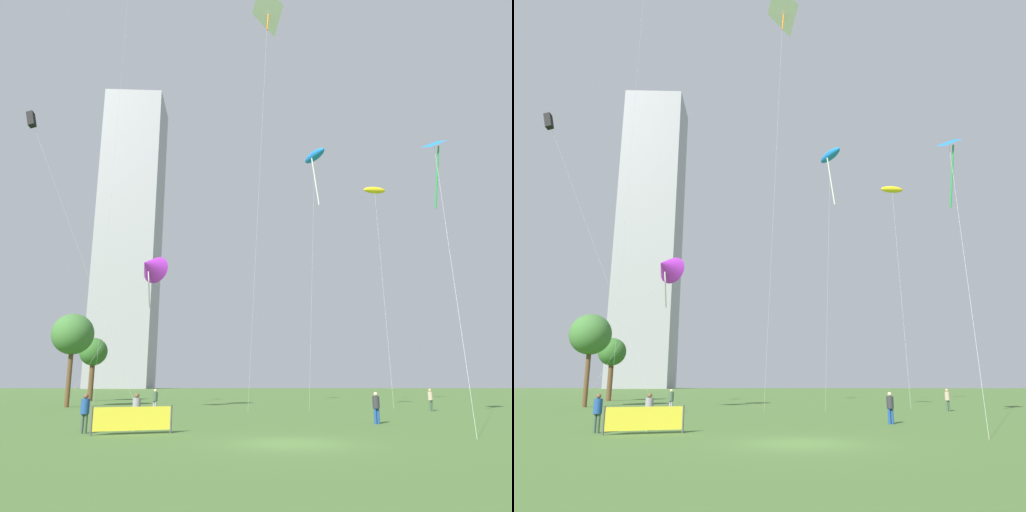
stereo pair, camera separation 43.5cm
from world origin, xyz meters
TOP-DOWN VIEW (x-y plane):
  - ground at (0.00, 0.00)m, footprint 280.00×280.00m
  - person_standing_1 at (-6.65, 4.56)m, footprint 0.36×0.36m
  - person_standing_2 at (11.47, 19.42)m, footprint 0.35×0.35m
  - person_standing_3 at (-8.56, 3.35)m, footprint 0.36×0.36m
  - person_standing_4 at (4.94, 8.21)m, footprint 0.35×0.35m
  - person_standing_5 at (-8.53, 17.59)m, footprint 0.35×0.35m
  - kite_flying_0 at (-10.12, 20.77)m, footprint 9.43×6.14m
  - kite_flying_2 at (11.20, 31.17)m, footprint 3.01×9.19m
  - kite_flying_3 at (3.19, 16.89)m, footprint 1.79×3.98m
  - kite_flying_5 at (-0.40, 16.37)m, footprint 2.98×4.60m
  - kite_flying_6 at (9.60, 9.16)m, footprint 3.44×8.98m
  - kite_flying_7 at (-20.61, 19.29)m, footprint 9.68×5.17m
  - park_tree_0 at (-17.48, 24.72)m, footprint 3.59×3.59m
  - park_tree_1 at (-20.01, 38.03)m, footprint 3.09×3.09m
  - distant_highrise_0 at (-43.39, 134.12)m, footprint 19.40×18.58m
  - event_banner at (-6.43, 3.00)m, footprint 3.15×1.08m

SIDE VIEW (x-z plane):
  - ground at x=0.00m, z-range 0.00..0.00m
  - event_banner at x=-6.43m, z-range 0.04..1.19m
  - person_standing_4 at x=4.94m, z-range 0.12..1.72m
  - person_standing_5 at x=-8.53m, z-range 0.12..1.72m
  - person_standing_2 at x=11.47m, z-range 0.12..1.72m
  - person_standing_1 at x=-6.65m, z-range 0.13..1.75m
  - person_standing_3 at x=-8.56m, z-range 0.13..1.75m
  - park_tree_1 at x=-20.01m, z-range 1.78..8.70m
  - park_tree_0 at x=-17.48m, z-range 2.13..10.03m
  - kite_flying_0 at x=-10.12m, z-range 4.98..17.57m
  - kite_flying_6 at x=9.60m, z-range 7.40..24.23m
  - kite_flying_3 at x=3.19m, z-range 9.33..28.93m
  - kite_flying_2 at x=11.20m, z-range 10.76..33.25m
  - kite_flying_7 at x=-20.61m, z-range 11.45..36.07m
  - kite_flying_5 at x=-0.40m, z-range 15.41..48.74m
  - distant_highrise_0 at x=-43.39m, z-range 0.00..95.45m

